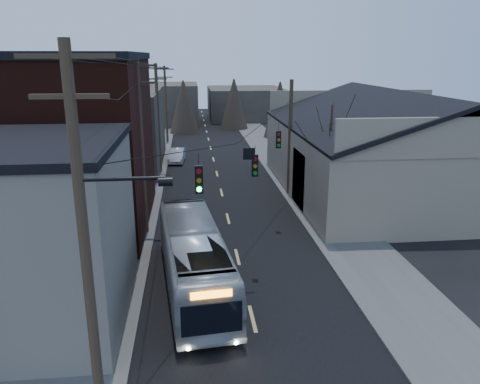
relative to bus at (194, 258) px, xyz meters
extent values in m
cube|color=black|center=(2.25, 19.15, -1.45)|extent=(9.00, 110.00, 0.02)
cube|color=#474744|center=(-4.25, 19.15, -1.40)|extent=(4.00, 110.00, 0.12)
cube|color=#474744|center=(8.75, 19.15, -1.40)|extent=(4.00, 110.00, 0.12)
cube|color=#6E685B|center=(-6.75, -1.85, 2.04)|extent=(8.00, 8.00, 7.00)
cube|color=black|center=(-7.75, 9.15, 3.54)|extent=(10.00, 12.00, 10.00)
cube|color=#38332D|center=(-7.25, 25.15, 2.04)|extent=(9.00, 14.00, 7.00)
cube|color=gray|center=(15.25, 14.15, 1.04)|extent=(16.00, 20.00, 5.00)
cube|color=black|center=(11.25, 14.15, 4.84)|extent=(8.16, 20.60, 2.86)
cube|color=black|center=(19.25, 14.15, 4.84)|extent=(8.16, 20.60, 2.86)
cube|color=#38332D|center=(-3.75, 54.15, 1.54)|extent=(10.00, 12.00, 6.00)
cube|color=#38332D|center=(9.25, 59.15, 1.04)|extent=(12.00, 14.00, 5.00)
cone|color=black|center=(8.75, 9.15, 2.14)|extent=(0.40, 0.40, 7.20)
cylinder|color=#382B1E|center=(-2.75, -7.85, 3.79)|extent=(0.28, 0.28, 10.50)
cube|color=#382B1E|center=(-2.75, -7.85, 8.64)|extent=(2.20, 0.12, 0.12)
cylinder|color=#382B1E|center=(-2.75, 7.15, 3.54)|extent=(0.28, 0.28, 10.00)
cube|color=#382B1E|center=(-2.75, 7.15, 8.14)|extent=(2.20, 0.12, 0.12)
cylinder|color=#382B1E|center=(-2.75, 22.15, 3.29)|extent=(0.28, 0.28, 9.50)
cube|color=#382B1E|center=(-2.75, 22.15, 7.64)|extent=(2.20, 0.12, 0.12)
cylinder|color=#382B1E|center=(-2.75, 37.15, 3.04)|extent=(0.28, 0.28, 9.00)
cube|color=#382B1E|center=(-2.75, 37.15, 7.14)|extent=(2.20, 0.12, 0.12)
cylinder|color=#382B1E|center=(7.25, 14.15, 2.79)|extent=(0.28, 0.28, 8.50)
cube|color=black|center=(0.25, -3.35, 4.49)|extent=(0.28, 0.20, 1.00)
cube|color=black|center=(2.85, 1.15, 3.89)|extent=(0.28, 0.20, 1.00)
cube|color=black|center=(5.05, 7.15, 3.99)|extent=(0.28, 0.20, 1.00)
imported|color=#A0A6AB|center=(0.00, 0.00, 0.00)|extent=(3.53, 10.65, 2.91)
imported|color=#ACAFB4|center=(-1.38, 26.35, -0.79)|extent=(1.70, 4.12, 1.33)
camera|label=1|loc=(0.00, -19.19, 8.65)|focal=35.00mm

